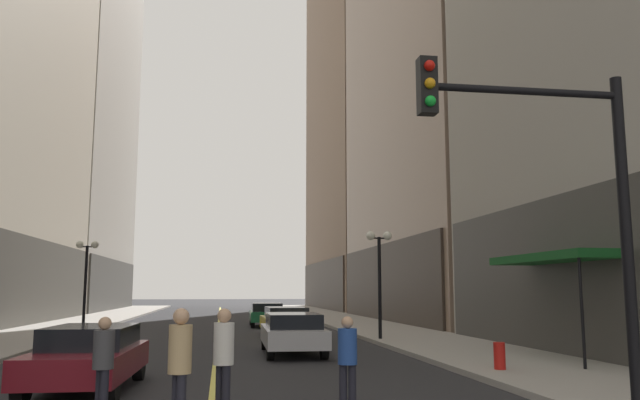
# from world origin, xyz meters

# --- Properties ---
(ground_plane) EXTENTS (200.00, 200.00, 0.00)m
(ground_plane) POSITION_xyz_m (0.00, 35.00, 0.00)
(ground_plane) COLOR #262628
(sidewalk_left) EXTENTS (4.50, 78.00, 0.15)m
(sidewalk_left) POSITION_xyz_m (-8.25, 35.00, 0.07)
(sidewalk_left) COLOR #9E9991
(sidewalk_left) RESTS_ON ground
(sidewalk_right) EXTENTS (4.50, 78.00, 0.15)m
(sidewalk_right) POSITION_xyz_m (8.25, 35.00, 0.07)
(sidewalk_right) COLOR #9E9991
(sidewalk_right) RESTS_ON ground
(lane_centre_stripe) EXTENTS (0.16, 70.00, 0.01)m
(lane_centre_stripe) POSITION_xyz_m (0.00, 35.00, 0.00)
(lane_centre_stripe) COLOR #E5D64C
(lane_centre_stripe) RESTS_ON ground
(building_left_far) EXTENTS (15.77, 26.00, 49.59)m
(building_left_far) POSITION_xyz_m (-18.29, 60.00, 24.73)
(building_left_far) COLOR #A8A399
(building_left_far) RESTS_ON ground
(building_right_far) EXTENTS (11.26, 26.00, 68.37)m
(building_right_far) POSITION_xyz_m (16.04, 60.00, 34.09)
(building_right_far) COLOR gray
(building_right_far) RESTS_ON ground
(storefront_awning_right) EXTENTS (1.60, 5.30, 3.12)m
(storefront_awning_right) POSITION_xyz_m (9.69, 11.71, 2.99)
(storefront_awning_right) COLOR #144C1E
(storefront_awning_right) RESTS_ON ground
(car_maroon) EXTENTS (1.98, 4.41, 1.32)m
(car_maroon) POSITION_xyz_m (-2.58, 8.60, 0.72)
(car_maroon) COLOR maroon
(car_maroon) RESTS_ON ground
(car_silver) EXTENTS (1.94, 4.77, 1.32)m
(car_silver) POSITION_xyz_m (2.43, 15.25, 0.72)
(car_silver) COLOR #B7B7BC
(car_silver) RESTS_ON ground
(car_yellow) EXTENTS (2.00, 4.60, 1.32)m
(car_yellow) POSITION_xyz_m (2.94, 22.67, 0.72)
(car_yellow) COLOR yellow
(car_yellow) RESTS_ON ground
(car_green) EXTENTS (1.96, 4.07, 1.32)m
(car_green) POSITION_xyz_m (2.68, 30.86, 0.72)
(car_green) COLOR #196038
(car_green) RESTS_ON ground
(pedestrian_in_blue_hoodie) EXTENTS (0.42, 0.42, 1.61)m
(pedestrian_in_blue_hoodie) POSITION_xyz_m (2.34, 5.69, 0.94)
(pedestrian_in_blue_hoodie) COLOR black
(pedestrian_in_blue_hoodie) RESTS_ON ground
(pedestrian_with_orange_bag) EXTENTS (0.47, 0.47, 1.64)m
(pedestrian_with_orange_bag) POSITION_xyz_m (-1.77, 5.57, 0.95)
(pedestrian_with_orange_bag) COLOR black
(pedestrian_with_orange_bag) RESTS_ON ground
(pedestrian_in_tan_trench) EXTENTS (0.46, 0.46, 1.81)m
(pedestrian_in_tan_trench) POSITION_xyz_m (-0.45, 4.13, 1.07)
(pedestrian_in_tan_trench) COLOR black
(pedestrian_in_tan_trench) RESTS_ON ground
(pedestrian_in_white_shirt) EXTENTS (0.48, 0.48, 1.77)m
(pedestrian_in_white_shirt) POSITION_xyz_m (0.18, 5.28, 1.04)
(pedestrian_in_white_shirt) COLOR black
(pedestrian_in_white_shirt) RESTS_ON ground
(traffic_light_near_right) EXTENTS (3.43, 0.35, 5.65)m
(traffic_light_near_right) POSITION_xyz_m (5.35, 3.56, 3.74)
(traffic_light_near_right) COLOR black
(traffic_light_near_right) RESTS_ON ground
(street_lamp_left_far) EXTENTS (1.06, 0.36, 4.43)m
(street_lamp_left_far) POSITION_xyz_m (-6.40, 26.54, 3.26)
(street_lamp_left_far) COLOR black
(street_lamp_left_far) RESTS_ON ground
(street_lamp_right_mid) EXTENTS (1.06, 0.36, 4.43)m
(street_lamp_right_mid) POSITION_xyz_m (6.40, 19.35, 3.26)
(street_lamp_right_mid) COLOR black
(street_lamp_right_mid) RESTS_ON ground
(fire_hydrant_right) EXTENTS (0.28, 0.28, 0.80)m
(fire_hydrant_right) POSITION_xyz_m (6.90, 9.48, 0.40)
(fire_hydrant_right) COLOR red
(fire_hydrant_right) RESTS_ON ground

